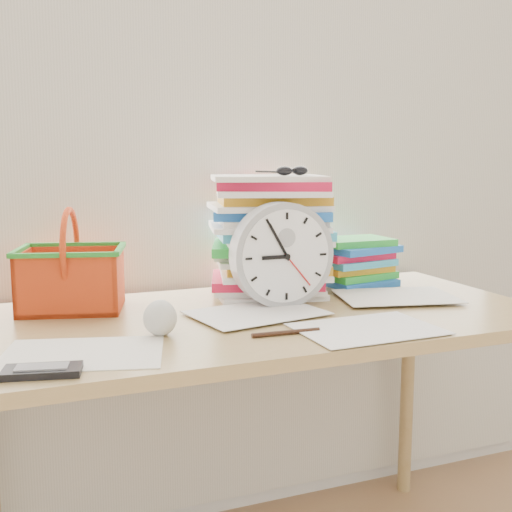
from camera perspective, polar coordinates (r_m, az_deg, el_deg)
name	(u,v)px	position (r m, az deg, el deg)	size (l,w,h in m)	color
curtain	(212,98)	(1.90, -3.91, 13.87)	(2.40, 0.01, 2.50)	beige
desk	(262,342)	(1.60, 0.50, -7.69)	(1.40, 0.70, 0.75)	#987B47
paper_stack	(272,236)	(1.77, 1.40, 1.81)	(0.33, 0.27, 0.33)	white
clock	(282,255)	(1.63, 2.31, 0.11)	(0.27, 0.27, 0.05)	#9E9FA2
sunglasses	(292,171)	(1.74, 3.24, 7.58)	(0.12, 0.10, 0.03)	black
book_stack	(354,261)	(1.95, 8.69, -0.48)	(0.24, 0.19, 0.14)	white
basket	(71,260)	(1.66, -16.14, -0.37)	(0.25, 0.20, 0.25)	#E64816
crumpled_ball	(160,317)	(1.40, -8.56, -5.43)	(0.08, 0.08, 0.08)	silver
pen	(286,333)	(1.39, 2.68, -6.81)	(0.01, 0.01, 0.16)	black
calculator	(42,371)	(1.21, -18.47, -9.68)	(0.13, 0.06, 0.01)	black
scattered_papers	(262,311)	(1.58, 0.50, -4.88)	(1.26, 0.42, 0.02)	white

